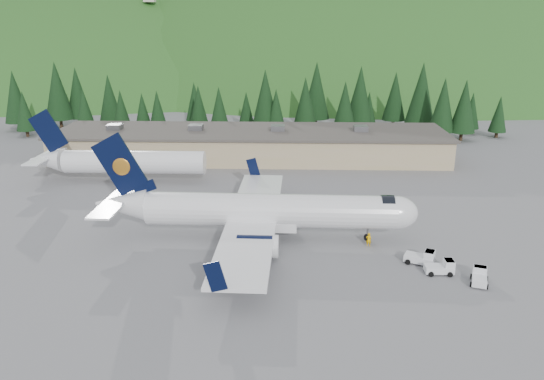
{
  "coord_description": "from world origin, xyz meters",
  "views": [
    {
      "loc": [
        2.11,
        -57.19,
        24.33
      ],
      "look_at": [
        0.0,
        6.0,
        4.0
      ],
      "focal_mm": 35.0,
      "sensor_mm": 36.0,
      "label": 1
    }
  ],
  "objects_px": {
    "terminal_building": "(251,144)",
    "ramp_worker": "(369,240)",
    "airliner": "(261,212)",
    "baggage_tug_b": "(422,258)",
    "second_airliner": "(116,161)",
    "baggage_tug_c": "(480,277)",
    "baggage_tug_a": "(442,267)"
  },
  "relations": [
    {
      "from": "airliner",
      "to": "ramp_worker",
      "type": "distance_m",
      "value": 12.63
    },
    {
      "from": "second_airliner",
      "to": "terminal_building",
      "type": "height_order",
      "value": "second_airliner"
    },
    {
      "from": "baggage_tug_a",
      "to": "baggage_tug_c",
      "type": "bearing_deg",
      "value": -30.23
    },
    {
      "from": "baggage_tug_c",
      "to": "baggage_tug_b",
      "type": "bearing_deg",
      "value": 67.29
    },
    {
      "from": "second_airliner",
      "to": "terminal_building",
      "type": "bearing_deg",
      "value": 38.78
    },
    {
      "from": "second_airliner",
      "to": "baggage_tug_b",
      "type": "xyz_separation_m",
      "value": [
        41.01,
        -28.3,
        -2.61
      ]
    },
    {
      "from": "baggage_tug_a",
      "to": "terminal_building",
      "type": "distance_m",
      "value": 51.68
    },
    {
      "from": "second_airliner",
      "to": "ramp_worker",
      "type": "distance_m",
      "value": 43.35
    },
    {
      "from": "baggage_tug_b",
      "to": "ramp_worker",
      "type": "height_order",
      "value": "ramp_worker"
    },
    {
      "from": "ramp_worker",
      "to": "terminal_building",
      "type": "bearing_deg",
      "value": -68.56
    },
    {
      "from": "second_airliner",
      "to": "baggage_tug_c",
      "type": "relative_size",
      "value": 9.27
    },
    {
      "from": "baggage_tug_a",
      "to": "second_airliner",
      "type": "bearing_deg",
      "value": 144.57
    },
    {
      "from": "baggage_tug_a",
      "to": "baggage_tug_b",
      "type": "height_order",
      "value": "baggage_tug_b"
    },
    {
      "from": "airliner",
      "to": "baggage_tug_b",
      "type": "bearing_deg",
      "value": -18.82
    },
    {
      "from": "terminal_building",
      "to": "ramp_worker",
      "type": "relative_size",
      "value": 44.29
    },
    {
      "from": "second_airliner",
      "to": "terminal_building",
      "type": "relative_size",
      "value": 0.39
    },
    {
      "from": "airliner",
      "to": "terminal_building",
      "type": "relative_size",
      "value": 0.52
    },
    {
      "from": "airliner",
      "to": "baggage_tug_b",
      "type": "height_order",
      "value": "airliner"
    },
    {
      "from": "terminal_building",
      "to": "airliner",
      "type": "bearing_deg",
      "value": -84.11
    },
    {
      "from": "airliner",
      "to": "terminal_building",
      "type": "height_order",
      "value": "airliner"
    },
    {
      "from": "baggage_tug_a",
      "to": "baggage_tug_c",
      "type": "xyz_separation_m",
      "value": [
        3.13,
        -1.84,
        -0.03
      ]
    },
    {
      "from": "airliner",
      "to": "ramp_worker",
      "type": "bearing_deg",
      "value": -7.64
    },
    {
      "from": "baggage_tug_a",
      "to": "ramp_worker",
      "type": "bearing_deg",
      "value": 134.6
    },
    {
      "from": "airliner",
      "to": "baggage_tug_a",
      "type": "height_order",
      "value": "airliner"
    },
    {
      "from": "airliner",
      "to": "second_airliner",
      "type": "distance_m",
      "value": 32.42
    },
    {
      "from": "baggage_tug_c",
      "to": "ramp_worker",
      "type": "xyz_separation_m",
      "value": [
        -9.54,
        8.38,
        0.16
      ]
    },
    {
      "from": "terminal_building",
      "to": "ramp_worker",
      "type": "xyz_separation_m",
      "value": [
        16.15,
        -39.92,
        -1.82
      ]
    },
    {
      "from": "second_airliner",
      "to": "terminal_building",
      "type": "xyz_separation_m",
      "value": [
        19.91,
        16.0,
        -0.7
      ]
    },
    {
      "from": "baggage_tug_b",
      "to": "ramp_worker",
      "type": "bearing_deg",
      "value": 162.76
    },
    {
      "from": "airliner",
      "to": "terminal_building",
      "type": "bearing_deg",
      "value": 97.29
    },
    {
      "from": "second_airliner",
      "to": "terminal_building",
      "type": "distance_m",
      "value": 25.55
    },
    {
      "from": "second_airliner",
      "to": "baggage_tug_c",
      "type": "height_order",
      "value": "second_airliner"
    }
  ]
}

